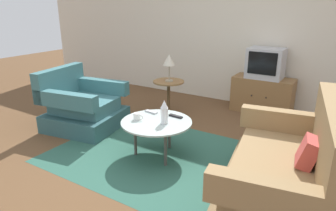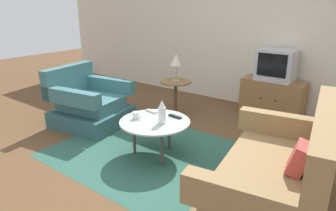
{
  "view_description": "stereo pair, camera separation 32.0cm",
  "coord_description": "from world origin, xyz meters",
  "px_view_note": "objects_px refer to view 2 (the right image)",
  "views": [
    {
      "loc": [
        1.77,
        -2.57,
        1.71
      ],
      "look_at": [
        -0.02,
        0.31,
        0.55
      ],
      "focal_mm": 32.23,
      "sensor_mm": 36.0,
      "label": 1
    },
    {
      "loc": [
        2.04,
        -2.39,
        1.71
      ],
      "look_at": [
        -0.02,
        0.31,
        0.55
      ],
      "focal_mm": 32.23,
      "sensor_mm": 36.0,
      "label": 2
    }
  ],
  "objects_px": {
    "mug": "(136,115)",
    "tv_remote_dark": "(175,116)",
    "coffee_table": "(155,124)",
    "vase": "(162,112)",
    "tv_stand": "(273,98)",
    "table_lamp": "(176,61)",
    "tv_remote_silver": "(152,111)",
    "side_table": "(176,91)",
    "couch": "(274,179)",
    "armchair": "(89,105)",
    "television": "(276,65)"
  },
  "relations": [
    {
      "from": "couch",
      "to": "mug",
      "type": "relative_size",
      "value": 13.5
    },
    {
      "from": "tv_stand",
      "to": "television",
      "type": "bearing_deg",
      "value": -90.0
    },
    {
      "from": "couch",
      "to": "television",
      "type": "xyz_separation_m",
      "value": [
        -0.83,
        2.35,
        0.5
      ]
    },
    {
      "from": "couch",
      "to": "table_lamp",
      "type": "relative_size",
      "value": 3.99
    },
    {
      "from": "table_lamp",
      "to": "tv_remote_dark",
      "type": "xyz_separation_m",
      "value": [
        0.7,
        -0.99,
        -0.44
      ]
    },
    {
      "from": "coffee_table",
      "to": "tv_remote_silver",
      "type": "bearing_deg",
      "value": 136.67
    },
    {
      "from": "mug",
      "to": "tv_remote_silver",
      "type": "relative_size",
      "value": 0.72
    },
    {
      "from": "coffee_table",
      "to": "tv_remote_dark",
      "type": "relative_size",
      "value": 4.52
    },
    {
      "from": "coffee_table",
      "to": "tv_remote_dark",
      "type": "xyz_separation_m",
      "value": [
        0.12,
        0.23,
        0.05
      ]
    },
    {
      "from": "tv_remote_silver",
      "to": "vase",
      "type": "bearing_deg",
      "value": -24.79
    },
    {
      "from": "armchair",
      "to": "mug",
      "type": "distance_m",
      "value": 1.23
    },
    {
      "from": "tv_stand",
      "to": "tv_remote_silver",
      "type": "xyz_separation_m",
      "value": [
        -0.83,
        -1.98,
        0.16
      ]
    },
    {
      "from": "vase",
      "to": "tv_remote_dark",
      "type": "relative_size",
      "value": 1.52
    },
    {
      "from": "side_table",
      "to": "table_lamp",
      "type": "xyz_separation_m",
      "value": [
        0.03,
        -0.03,
        0.48
      ]
    },
    {
      "from": "side_table",
      "to": "television",
      "type": "distance_m",
      "value": 1.59
    },
    {
      "from": "armchair",
      "to": "mug",
      "type": "bearing_deg",
      "value": 68.74
    },
    {
      "from": "tv_remote_silver",
      "to": "couch",
      "type": "bearing_deg",
      "value": -4.91
    },
    {
      "from": "couch",
      "to": "coffee_table",
      "type": "bearing_deg",
      "value": 73.83
    },
    {
      "from": "couch",
      "to": "tv_remote_silver",
      "type": "bearing_deg",
      "value": 67.97
    },
    {
      "from": "coffee_table",
      "to": "tv_remote_silver",
      "type": "xyz_separation_m",
      "value": [
        -0.21,
        0.2,
        0.05
      ]
    },
    {
      "from": "side_table",
      "to": "armchair",
      "type": "bearing_deg",
      "value": -126.55
    },
    {
      "from": "mug",
      "to": "tv_remote_dark",
      "type": "height_order",
      "value": "mug"
    },
    {
      "from": "table_lamp",
      "to": "tv_remote_silver",
      "type": "relative_size",
      "value": 2.43
    },
    {
      "from": "coffee_table",
      "to": "tv_remote_dark",
      "type": "height_order",
      "value": "tv_remote_dark"
    },
    {
      "from": "television",
      "to": "tv_remote_dark",
      "type": "relative_size",
      "value": 3.03
    },
    {
      "from": "armchair",
      "to": "television",
      "type": "xyz_separation_m",
      "value": [
        2.02,
        1.99,
        0.52
      ]
    },
    {
      "from": "mug",
      "to": "tv_remote_dark",
      "type": "bearing_deg",
      "value": 43.19
    },
    {
      "from": "tv_stand",
      "to": "tv_remote_dark",
      "type": "distance_m",
      "value": 2.02
    },
    {
      "from": "table_lamp",
      "to": "tv_remote_dark",
      "type": "relative_size",
      "value": 2.36
    },
    {
      "from": "armchair",
      "to": "side_table",
      "type": "bearing_deg",
      "value": 134.18
    },
    {
      "from": "vase",
      "to": "tv_remote_silver",
      "type": "distance_m",
      "value": 0.4
    },
    {
      "from": "tv_remote_dark",
      "to": "tv_remote_silver",
      "type": "bearing_deg",
      "value": 10.26
    },
    {
      "from": "tv_stand",
      "to": "table_lamp",
      "type": "xyz_separation_m",
      "value": [
        -1.2,
        -0.96,
        0.59
      ]
    },
    {
      "from": "table_lamp",
      "to": "couch",
      "type": "bearing_deg",
      "value": -34.66
    },
    {
      "from": "tv_stand",
      "to": "tv_remote_silver",
      "type": "bearing_deg",
      "value": -112.68
    },
    {
      "from": "television",
      "to": "tv_remote_silver",
      "type": "relative_size",
      "value": 3.13
    },
    {
      "from": "table_lamp",
      "to": "tv_remote_dark",
      "type": "distance_m",
      "value": 1.29
    },
    {
      "from": "armchair",
      "to": "mug",
      "type": "xyz_separation_m",
      "value": [
        1.19,
        -0.25,
        0.19
      ]
    },
    {
      "from": "side_table",
      "to": "tv_stand",
      "type": "xyz_separation_m",
      "value": [
        1.22,
        0.93,
        -0.12
      ]
    },
    {
      "from": "side_table",
      "to": "vase",
      "type": "bearing_deg",
      "value": -60.09
    },
    {
      "from": "coffee_table",
      "to": "side_table",
      "type": "xyz_separation_m",
      "value": [
        -0.61,
        1.24,
        0.0
      ]
    },
    {
      "from": "mug",
      "to": "coffee_table",
      "type": "bearing_deg",
      "value": 20.36
    },
    {
      "from": "tv_remote_dark",
      "to": "vase",
      "type": "bearing_deg",
      "value": 93.56
    },
    {
      "from": "mug",
      "to": "table_lamp",
      "type": "bearing_deg",
      "value": 105.89
    },
    {
      "from": "coffee_table",
      "to": "tv_remote_silver",
      "type": "relative_size",
      "value": 4.66
    },
    {
      "from": "tv_stand",
      "to": "vase",
      "type": "distance_m",
      "value": 2.26
    },
    {
      "from": "side_table",
      "to": "coffee_table",
      "type": "bearing_deg",
      "value": -63.9
    },
    {
      "from": "vase",
      "to": "tv_remote_dark",
      "type": "distance_m",
      "value": 0.27
    },
    {
      "from": "couch",
      "to": "side_table",
      "type": "bearing_deg",
      "value": 46.11
    },
    {
      "from": "mug",
      "to": "side_table",
      "type": "bearing_deg",
      "value": 106.69
    }
  ]
}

